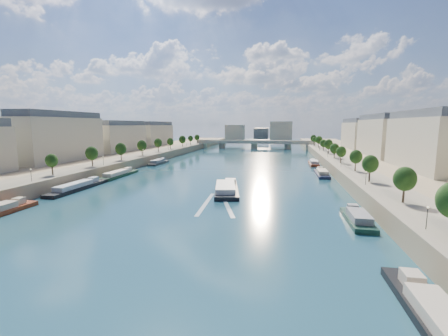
% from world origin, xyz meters
% --- Properties ---
extents(ground, '(700.00, 700.00, 0.00)m').
position_xyz_m(ground, '(0.00, 100.00, 0.00)').
color(ground, '#0D313A').
rests_on(ground, ground).
extents(quay_left, '(44.00, 520.00, 5.00)m').
position_xyz_m(quay_left, '(-72.00, 100.00, 2.50)').
color(quay_left, '#9E8460').
rests_on(quay_left, ground).
extents(quay_right, '(44.00, 520.00, 5.00)m').
position_xyz_m(quay_right, '(72.00, 100.00, 2.50)').
color(quay_right, '#9E8460').
rests_on(quay_right, ground).
extents(pave_left, '(14.00, 520.00, 0.10)m').
position_xyz_m(pave_left, '(-57.00, 100.00, 5.05)').
color(pave_left, gray).
rests_on(pave_left, quay_left).
extents(pave_right, '(14.00, 520.00, 0.10)m').
position_xyz_m(pave_right, '(57.00, 100.00, 5.05)').
color(pave_right, gray).
rests_on(pave_right, quay_right).
extents(trees_left, '(4.80, 268.80, 8.26)m').
position_xyz_m(trees_left, '(-55.00, 102.00, 10.48)').
color(trees_left, '#382B1E').
rests_on(trees_left, ground).
extents(trees_right, '(4.80, 268.80, 8.26)m').
position_xyz_m(trees_right, '(55.00, 110.00, 10.48)').
color(trees_right, '#382B1E').
rests_on(trees_right, ground).
extents(lamps_left, '(0.36, 200.36, 4.28)m').
position_xyz_m(lamps_left, '(-52.50, 90.00, 7.78)').
color(lamps_left, black).
rests_on(lamps_left, ground).
extents(lamps_right, '(0.36, 200.36, 4.28)m').
position_xyz_m(lamps_right, '(52.50, 105.00, 7.78)').
color(lamps_right, black).
rests_on(lamps_right, ground).
extents(buildings_left, '(16.00, 226.00, 23.20)m').
position_xyz_m(buildings_left, '(-85.00, 112.00, 16.45)').
color(buildings_left, beige).
rests_on(buildings_left, ground).
extents(buildings_right, '(16.00, 226.00, 23.20)m').
position_xyz_m(buildings_right, '(85.00, 112.00, 16.45)').
color(buildings_right, beige).
rests_on(buildings_right, ground).
extents(skyline, '(79.00, 42.00, 22.00)m').
position_xyz_m(skyline, '(3.19, 319.52, 14.66)').
color(skyline, beige).
rests_on(skyline, ground).
extents(bridge, '(112.00, 12.00, 8.15)m').
position_xyz_m(bridge, '(0.00, 240.88, 5.08)').
color(bridge, '#C1B79E').
rests_on(bridge, ground).
extents(tour_barge, '(12.83, 28.35, 3.76)m').
position_xyz_m(tour_barge, '(8.26, 49.30, 1.03)').
color(tour_barge, black).
rests_on(tour_barge, ground).
extents(wake, '(12.43, 26.02, 0.04)m').
position_xyz_m(wake, '(8.26, 32.69, 0.02)').
color(wake, silver).
rests_on(wake, ground).
extents(moored_barges_left, '(5.00, 159.26, 3.60)m').
position_xyz_m(moored_barges_left, '(-45.50, 44.32, 0.84)').
color(moored_barges_left, '#151F30').
rests_on(moored_barges_left, ground).
extents(moored_barges_right, '(5.00, 167.35, 3.60)m').
position_xyz_m(moored_barges_right, '(45.50, 55.01, 0.84)').
color(moored_barges_right, black).
rests_on(moored_barges_right, ground).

